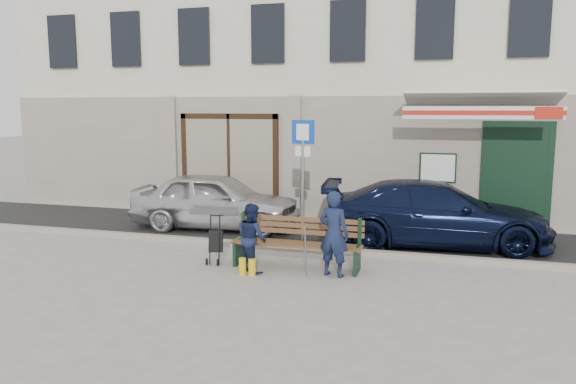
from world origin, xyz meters
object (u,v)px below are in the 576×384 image
at_px(bench, 294,243).
at_px(stroller, 216,243).
at_px(car_navy, 435,214).
at_px(car_silver, 216,201).
at_px(woman, 252,238).
at_px(parking_sign, 303,163).
at_px(man, 334,234).

height_order(bench, stroller, bench).
distance_m(car_navy, stroller, 4.70).
xyz_separation_m(bench, stroller, (-1.50, -0.12, -0.06)).
height_order(car_silver, stroller, car_silver).
relative_size(bench, woman, 1.93).
xyz_separation_m(parking_sign, man, (1.05, -1.87, -1.03)).
relative_size(car_navy, parking_sign, 1.78).
bearing_deg(car_silver, woman, -150.76).
relative_size(car_navy, stroller, 5.26).
height_order(car_navy, parking_sign, parking_sign).
height_order(car_silver, bench, car_silver).
xyz_separation_m(bench, woman, (-0.65, -0.45, 0.16)).
xyz_separation_m(woman, stroller, (-0.85, 0.33, -0.22)).
bearing_deg(parking_sign, car_silver, 163.88).
bearing_deg(bench, car_navy, 45.55).
bearing_deg(stroller, bench, -12.14).
height_order(parking_sign, bench, parking_sign).
bearing_deg(parking_sign, stroller, -118.00).
bearing_deg(car_navy, man, 142.88).
height_order(man, woman, man).
relative_size(man, woman, 1.21).
height_order(car_navy, woman, car_navy).
bearing_deg(parking_sign, bench, -72.49).
relative_size(car_navy, bench, 1.97).
xyz_separation_m(car_silver, parking_sign, (2.45, -1.11, 1.09)).
height_order(car_navy, bench, car_navy).
bearing_deg(stroller, car_silver, 96.68).
bearing_deg(car_silver, car_navy, -96.60).
height_order(parking_sign, stroller, parking_sign).
relative_size(woman, stroller, 1.38).
bearing_deg(car_navy, parking_sign, 101.55).
bearing_deg(stroller, man, -20.90).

